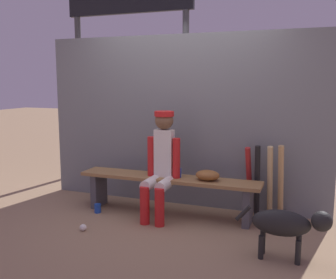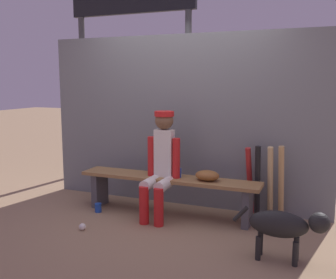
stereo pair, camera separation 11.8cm
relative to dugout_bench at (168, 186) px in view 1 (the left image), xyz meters
The scene contains 14 objects.
ground_plane 0.36m from the dugout_bench, ahead, with size 30.00×30.00×0.00m, color #937556.
chainlink_fence 0.87m from the dugout_bench, 90.00° to the left, with size 3.74×0.03×2.19m, color slate.
dugout_bench is the anchor object (origin of this frame).
player_seated 0.34m from the dugout_bench, 114.04° to the right, with size 0.41×0.55×1.26m.
baseball_glove 0.52m from the dugout_bench, ahead, with size 0.28×0.20×0.12m, color brown.
bat_aluminum_red 0.98m from the dugout_bench, 21.89° to the left, with size 0.06×0.06×0.85m, color #B22323.
bat_aluminum_black 1.06m from the dugout_bench, 15.98° to the left, with size 0.06×0.06×0.87m, color black.
bat_wood_natural 1.20m from the dugout_bench, 14.61° to the left, with size 0.06×0.06×0.88m, color tan.
bat_wood_tan 1.32m from the dugout_bench, 12.85° to the left, with size 0.06×0.06×0.90m, color tan.
baseball 1.10m from the dugout_bench, 130.10° to the right, with size 0.07×0.07×0.07m, color white.
cup_on_ground 0.92m from the dugout_bench, 163.83° to the right, with size 0.08×0.08×0.11m, color #1E47AD.
cup_on_bench 0.21m from the dugout_bench, ahead, with size 0.08×0.08×0.11m, color #1E47AD.
scoreboard 2.93m from the dugout_bench, 128.51° to the left, with size 2.40×0.27×3.73m.
dog 1.61m from the dugout_bench, 27.61° to the right, with size 0.84×0.20×0.49m.
Camera 1 is at (1.58, -4.21, 1.60)m, focal length 41.25 mm.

